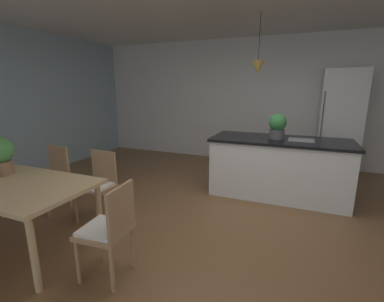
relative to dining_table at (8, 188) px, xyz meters
name	(u,v)px	position (x,y,z in m)	size (l,w,h in m)	color
ground_plane	(229,230)	(2.03, 1.19, -0.68)	(10.00, 8.40, 0.04)	brown
wall_back_kitchen	(269,102)	(2.03, 4.45, 0.69)	(10.00, 0.12, 2.70)	silver
dining_table	(8,188)	(0.00, 0.00, 0.00)	(1.77, 0.93, 0.72)	tan
chair_far_left	(52,176)	(-0.39, 0.84, -0.18)	(0.43, 0.43, 0.87)	#A87F56
chair_kitchen_end	(109,228)	(1.25, 0.00, -0.18)	(0.43, 0.43, 0.87)	#A87F56
chair_far_right	(98,183)	(0.40, 0.84, -0.18)	(0.42, 0.42, 0.87)	#A87F56
kitchen_island	(278,167)	(2.45, 2.50, -0.20)	(2.05, 0.87, 0.91)	silver
refrigerator	(339,123)	(3.39, 4.05, 0.34)	(0.72, 0.67, 1.99)	silver
pendant_over_island_main	(258,67)	(2.06, 2.50, 1.29)	(0.18, 0.18, 0.85)	black
potted_plant_on_island	(277,126)	(2.39, 2.50, 0.44)	(0.26, 0.26, 0.38)	#4C4C51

